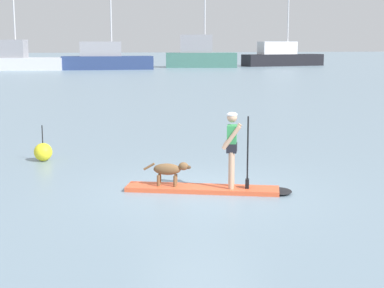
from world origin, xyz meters
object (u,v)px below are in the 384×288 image
moored_boat_far_starboard (200,55)px  moored_boat_outer (282,57)px  marker_buoy (43,152)px  person_paddler (233,144)px  paddleboard (212,189)px  dog (169,170)px  moored_boat_far_port (106,59)px  moored_boat_starboard (8,59)px

moored_boat_far_starboard → moored_boat_outer: (13.00, 2.87, -0.31)m
marker_buoy → person_paddler: bearing=-47.8°
paddleboard → person_paddler: size_ratio=2.18×
person_paddler → dog: size_ratio=1.62×
moored_boat_far_port → marker_buoy: (-6.83, -58.33, -1.06)m
moored_boat_outer → moored_boat_far_starboard: bearing=-167.5°
moored_boat_outer → paddleboard: bearing=-112.9°
paddleboard → person_paddler: bearing=-20.5°
paddleboard → dog: 1.06m
person_paddler → moored_boat_starboard: size_ratio=0.13×
marker_buoy → moored_boat_outer: bearing=63.0°
person_paddler → moored_boat_far_starboard: bearing=76.6°
moored_boat_far_starboard → marker_buoy: moored_boat_far_starboard is taller
paddleboard → dog: dog is taller
dog → marker_buoy: size_ratio=1.03×
paddleboard → moored_boat_far_starboard: moored_boat_far_starboard is taller
person_paddler → moored_boat_starboard: moored_boat_starboard is taller
moored_boat_far_port → marker_buoy: bearing=-96.7°
paddleboard → dog: size_ratio=3.54×
dog → moored_boat_far_port: moored_boat_far_port is taller
moored_boat_starboard → marker_buoy: size_ratio=13.12×
moored_boat_outer → marker_buoy: (-32.90, -64.64, -1.08)m
person_paddler → marker_buoy: person_paddler is taller
marker_buoy → dog: bearing=-55.3°
paddleboard → moored_boat_starboard: moored_boat_starboard is taller
moored_boat_far_port → paddleboard: bearing=-92.8°
paddleboard → moored_boat_starboard: size_ratio=0.28×
paddleboard → moored_boat_outer: (29.18, 69.05, 1.29)m
paddleboard → moored_boat_far_port: 62.83m
moored_boat_far_starboard → marker_buoy: 64.91m
moored_boat_starboard → moored_boat_far_starboard: 24.98m
moored_boat_far_port → moored_boat_starboard: bearing=175.1°
dog → marker_buoy: bearing=124.7°
person_paddler → dog: person_paddler is taller
dog → moored_boat_far_starboard: size_ratio=0.10×
moored_boat_far_starboard → marker_buoy: (-19.90, -61.77, -1.39)m
paddleboard → dog: bearing=159.5°
paddleboard → moored_boat_far_port: size_ratio=0.32×
paddleboard → moored_boat_far_port: (3.11, 62.74, 1.27)m
dog → moored_boat_far_port: (4.02, 62.40, 0.86)m
person_paddler → marker_buoy: bearing=132.2°
moored_boat_far_port → dog: bearing=-93.7°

